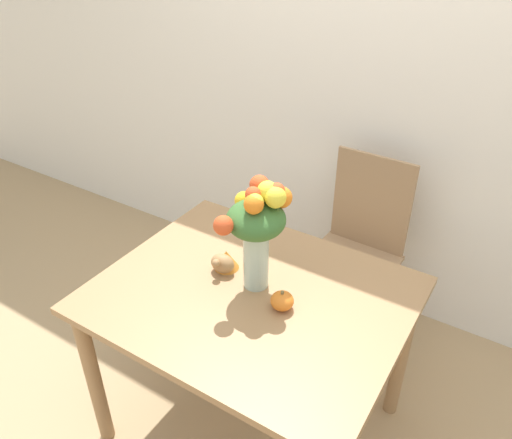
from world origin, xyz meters
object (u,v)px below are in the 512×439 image
Objects in this scene: pumpkin at (282,301)px; dining_chair_near_window at (356,250)px; turkey_figurine at (225,261)px; flower_vase at (257,225)px.

dining_chair_near_window is at bearing 91.87° from pumpkin.
pumpkin is 0.31m from turkey_figurine.
pumpkin is at bearing -24.41° from flower_vase.
flower_vase is 3.28× the size of turkey_figurine.
pumpkin is (0.15, -0.07, -0.23)m from flower_vase.
pumpkin is 0.87m from dining_chair_near_window.
pumpkin is 0.09× the size of dining_chair_near_window.
dining_chair_near_window is (-0.03, 0.82, -0.29)m from pumpkin.
flower_vase reaches higher than pumpkin.
flower_vase is at bearing -3.46° from turkey_figurine.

